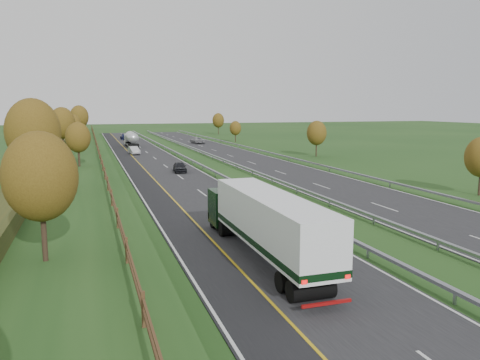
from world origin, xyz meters
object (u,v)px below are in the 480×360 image
at_px(car_small_far, 125,137).
at_px(car_oncoming, 197,140).
at_px(car_silver_mid, 134,150).
at_px(road_tanker, 131,139).
at_px(car_dark_near, 180,167).
at_px(box_lorry, 264,221).

height_order(car_small_far, car_oncoming, car_oncoming).
height_order(car_silver_mid, car_small_far, car_small_far).
bearing_deg(car_small_far, road_tanker, -92.19).
bearing_deg(road_tanker, car_silver_mid, -93.78).
xyz_separation_m(car_silver_mid, car_oncoming, (17.84, 23.34, 0.01)).
bearing_deg(car_silver_mid, road_tanker, 79.56).
height_order(road_tanker, car_dark_near, road_tanker).
bearing_deg(car_oncoming, car_silver_mid, 48.00).
height_order(box_lorry, road_tanker, box_lorry).
distance_m(box_lorry, road_tanker, 84.12).
distance_m(road_tanker, car_silver_mid, 17.59).
bearing_deg(car_small_far, box_lorry, -91.45).
distance_m(car_silver_mid, car_oncoming, 29.38).
distance_m(car_small_far, car_oncoming, 26.03).
distance_m(car_silver_mid, car_small_far, 43.70).
xyz_separation_m(car_dark_near, car_silver_mid, (-3.69, 27.52, 0.04)).
xyz_separation_m(road_tanker, car_dark_near, (2.53, -45.03, -1.11)).
bearing_deg(car_dark_near, car_silver_mid, 103.25).
distance_m(car_dark_near, car_silver_mid, 27.76).
relative_size(car_silver_mid, car_small_far, 0.88).
xyz_separation_m(car_silver_mid, car_small_far, (1.58, 43.67, 0.00)).
height_order(road_tanker, car_silver_mid, road_tanker).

